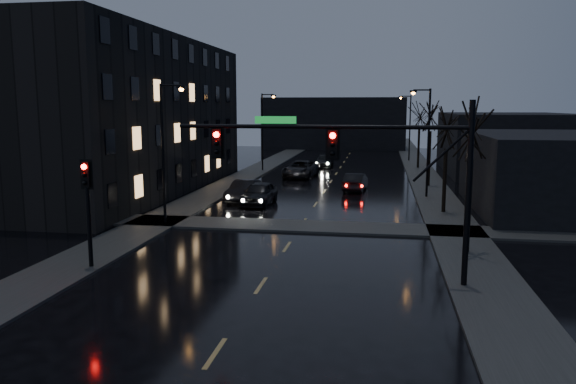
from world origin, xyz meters
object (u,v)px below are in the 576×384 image
at_px(oncoming_car_a, 259,193).
at_px(oncoming_car_d, 324,161).
at_px(lead_car, 355,182).
at_px(oncoming_car_b, 244,191).
at_px(oncoming_car_c, 301,169).

distance_m(oncoming_car_a, oncoming_car_d, 24.50).
bearing_deg(lead_car, oncoming_car_b, 45.33).
distance_m(oncoming_car_b, oncoming_car_c, 14.34).
bearing_deg(oncoming_car_b, oncoming_car_d, 86.74).
relative_size(oncoming_car_b, oncoming_car_d, 0.99).
height_order(oncoming_car_a, oncoming_car_c, oncoming_car_c).
height_order(oncoming_car_c, oncoming_car_d, oncoming_car_c).
height_order(oncoming_car_b, oncoming_car_d, oncoming_car_b).
height_order(oncoming_car_d, lead_car, lead_car).
xyz_separation_m(oncoming_car_c, lead_car, (5.57, -7.80, -0.08)).
distance_m(oncoming_car_c, oncoming_car_d, 9.17).
relative_size(oncoming_car_d, lead_car, 1.05).
distance_m(oncoming_car_b, oncoming_car_d, 23.51).
xyz_separation_m(oncoming_car_d, lead_car, (4.23, -16.87, 0.05)).
xyz_separation_m(oncoming_car_a, oncoming_car_b, (-1.34, 1.16, -0.04)).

